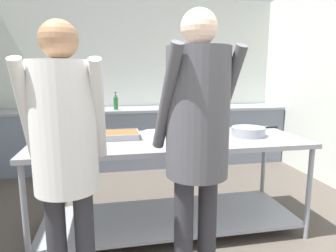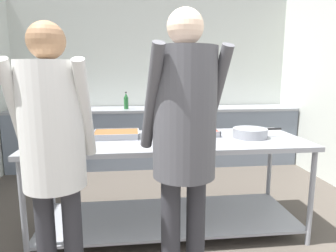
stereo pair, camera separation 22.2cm
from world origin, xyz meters
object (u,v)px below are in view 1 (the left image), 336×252
object	(u,v)px
guest_serving_left	(65,142)
water_bottle	(116,102)
broccoli_bowl	(75,133)
serving_tray_vegetables	(193,132)
plate_stack	(155,134)
guest_serving_right	(197,129)
serving_tray_roast	(116,135)
sauce_pan	(248,131)

from	to	relation	value
guest_serving_left	water_bottle	xyz separation A→B (m)	(0.35, 2.83, -0.04)
broccoli_bowl	serving_tray_vegetables	xyz separation A→B (m)	(1.09, -0.05, -0.02)
water_bottle	guest_serving_left	bearing A→B (deg)	-97.06
plate_stack	guest_serving_left	xyz separation A→B (m)	(-0.66, -0.99, 0.18)
guest_serving_right	water_bottle	world-z (taller)	guest_serving_right
serving_tray_roast	sauce_pan	world-z (taller)	sauce_pan
serving_tray_roast	water_bottle	bearing A→B (deg)	88.51
sauce_pan	guest_serving_right	size ratio (longest dim) A/B	0.25
sauce_pan	water_bottle	size ratio (longest dim) A/B	1.73
broccoli_bowl	guest_serving_right	xyz separation A→B (m)	(0.83, -1.08, 0.21)
broccoli_bowl	serving_tray_roast	xyz separation A→B (m)	(0.37, -0.09, -0.02)
broccoli_bowl	water_bottle	distance (m)	1.82
guest_serving_right	sauce_pan	bearing A→B (deg)	48.26
sauce_pan	guest_serving_right	distance (m)	1.15
plate_stack	guest_serving_right	size ratio (longest dim) A/B	0.12
water_bottle	serving_tray_vegetables	bearing A→B (deg)	-69.60
broccoli_bowl	water_bottle	world-z (taller)	water_bottle
serving_tray_roast	water_bottle	size ratio (longest dim) A/B	1.60
water_bottle	broccoli_bowl	bearing A→B (deg)	-103.26
plate_stack	sauce_pan	world-z (taller)	sauce_pan
serving_tray_roast	guest_serving_right	world-z (taller)	guest_serving_right
plate_stack	guest_serving_right	world-z (taller)	guest_serving_right
guest_serving_left	guest_serving_right	world-z (taller)	guest_serving_right
serving_tray_vegetables	sauce_pan	size ratio (longest dim) A/B	1.00
serving_tray_vegetables	serving_tray_roast	bearing A→B (deg)	-177.35
sauce_pan	guest_serving_left	distance (m)	1.73
serving_tray_roast	guest_serving_left	bearing A→B (deg)	-107.23
serving_tray_roast	serving_tray_vegetables	size ratio (longest dim) A/B	0.92
plate_stack	water_bottle	world-z (taller)	water_bottle
broccoli_bowl	sauce_pan	size ratio (longest dim) A/B	0.55
broccoli_bowl	sauce_pan	xyz separation A→B (m)	(1.58, -0.24, 0.00)
plate_stack	sauce_pan	distance (m)	0.87
serving_tray_roast	water_bottle	xyz separation A→B (m)	(0.05, 1.86, 0.13)
serving_tray_vegetables	guest_serving_right	distance (m)	1.09
serving_tray_roast	guest_serving_right	xyz separation A→B (m)	(0.46, -1.00, 0.23)
serving_tray_roast	guest_serving_right	bearing A→B (deg)	-65.21
plate_stack	guest_serving_left	bearing A→B (deg)	-123.57
sauce_pan	guest_serving_left	bearing A→B (deg)	-151.51
guest_serving_left	guest_serving_right	xyz separation A→B (m)	(0.76, -0.02, 0.05)
plate_stack	water_bottle	bearing A→B (deg)	99.45
serving_tray_roast	sauce_pan	bearing A→B (deg)	-7.20
guest_serving_left	serving_tray_vegetables	bearing A→B (deg)	44.45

